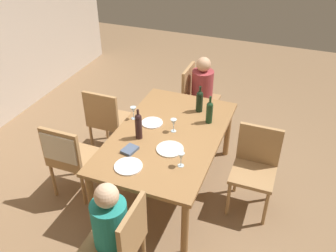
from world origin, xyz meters
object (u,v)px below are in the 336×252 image
(wine_bottle_tall_green, at_px, (209,111))
(wine_glass_near_right, at_px, (174,123))
(chair_far_right, at_px, (107,118))
(wine_bottle_short_olive, at_px, (200,101))
(chair_far_left, at_px, (66,153))
(chair_near, at_px, (255,164))
(dining_table, at_px, (168,140))
(chair_left_end, at_px, (121,240))
(dinner_plate_guest_left, at_px, (128,166))
(wine_bottle_dark_red, at_px, (139,125))
(dinner_plate_guest_right, at_px, (152,123))
(dinner_plate_host, at_px, (170,149))
(chair_right_end, at_px, (196,95))
(wine_glass_near_left, at_px, (133,110))
(person_man_bearded, at_px, (204,89))
(person_woman_host, at_px, (108,228))
(wine_glass_centre, at_px, (181,157))
(handbag, at_px, (125,128))

(wine_bottle_tall_green, distance_m, wine_glass_near_right, 0.43)
(chair_far_right, bearing_deg, wine_bottle_short_olive, 12.85)
(chair_far_left, height_order, wine_bottle_tall_green, wine_bottle_tall_green)
(chair_near, bearing_deg, dining_table, 5.35)
(chair_left_end, relative_size, dinner_plate_guest_left, 3.44)
(wine_bottle_dark_red, xyz_separation_m, dinner_plate_guest_right, (0.30, -0.02, -0.15))
(wine_glass_near_right, xyz_separation_m, dinner_plate_host, (-0.32, -0.08, -0.10))
(chair_left_end, bearing_deg, chair_right_end, 3.90)
(chair_right_end, xyz_separation_m, dinner_plate_guest_left, (-1.91, 0.06, 0.20))
(dinner_plate_guest_right, bearing_deg, dinner_plate_guest_left, -173.64)
(wine_bottle_tall_green, relative_size, wine_glass_near_left, 2.16)
(person_man_bearded, bearing_deg, chair_left_end, 1.38)
(person_woman_host, relative_size, wine_bottle_short_olive, 3.46)
(person_man_bearded, height_order, wine_glass_centre, person_man_bearded)
(chair_left_end, bearing_deg, dinner_plate_guest_left, 20.44)
(chair_far_right, bearing_deg, wine_glass_near_right, -14.36)
(dining_table, relative_size, dinner_plate_guest_left, 6.72)
(chair_near, xyz_separation_m, wine_bottle_tall_green, (0.29, 0.59, 0.33))
(chair_left_end, bearing_deg, wine_glass_near_left, 21.32)
(chair_far_left, bearing_deg, wine_glass_centre, 3.84)
(dining_table, distance_m, handbag, 1.32)
(wine_glass_near_right, bearing_deg, handbag, 54.71)
(chair_far_right, distance_m, person_man_bearded, 1.36)
(chair_far_right, distance_m, wine_glass_centre, 1.48)
(chair_right_end, xyz_separation_m, chair_far_left, (-1.81, 0.84, 0.06))
(wine_bottle_tall_green, relative_size, handbag, 1.15)
(wine_bottle_dark_red, height_order, wine_glass_near_right, wine_bottle_dark_red)
(person_woman_host, relative_size, handbag, 3.91)
(person_man_bearded, height_order, dinner_plate_guest_left, person_man_bearded)
(wine_glass_near_left, height_order, dinner_plate_guest_right, wine_glass_near_left)
(handbag, bearing_deg, chair_far_left, 180.00)
(dining_table, bearing_deg, wine_bottle_tall_green, -42.05)
(wine_bottle_dark_red, xyz_separation_m, handbag, (0.93, 0.67, -0.77))
(chair_near, relative_size, wine_bottle_tall_green, 2.86)
(chair_far_left, distance_m, person_man_bearded, 2.04)
(chair_left_end, bearing_deg, wine_bottle_dark_red, 17.22)
(wine_bottle_dark_red, bearing_deg, dinner_plate_guest_right, -3.56)
(chair_far_left, relative_size, handbag, 3.29)
(wine_bottle_dark_red, relative_size, dinner_plate_guest_right, 1.43)
(dinner_plate_host, bearing_deg, wine_glass_near_right, 14.06)
(wine_glass_centre, height_order, dinner_plate_guest_right, wine_glass_centre)
(chair_left_end, relative_size, chair_right_end, 1.00)
(dining_table, height_order, wine_glass_centre, wine_glass_centre)
(wine_glass_centre, bearing_deg, wine_bottle_dark_red, 63.79)
(person_man_bearded, bearing_deg, dining_table, -1.14)
(chair_right_end, distance_m, wine_bottle_tall_green, 1.05)
(wine_glass_near_left, height_order, dinner_plate_host, wine_glass_near_left)
(wine_glass_near_right, bearing_deg, chair_far_right, 75.64)
(chair_right_end, height_order, dinner_plate_guest_right, chair_right_end)
(dinner_plate_guest_right, bearing_deg, person_man_bearded, -12.88)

